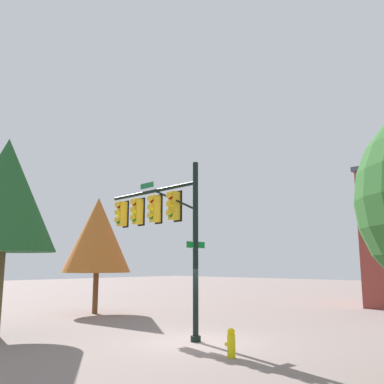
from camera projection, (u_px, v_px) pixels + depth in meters
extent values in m
plane|color=gray|center=(196.00, 342.00, 14.59)|extent=(120.00, 120.00, 0.00)
cylinder|color=black|center=(196.00, 249.00, 15.14)|extent=(0.20, 0.20, 6.43)
cylinder|color=black|center=(196.00, 339.00, 14.61)|extent=(0.36, 0.36, 0.20)
cylinder|color=black|center=(151.00, 192.00, 17.52)|extent=(5.42, 0.58, 0.14)
cylinder|color=black|center=(174.00, 200.00, 16.35)|extent=(2.47, 0.28, 1.07)
cube|color=yellow|center=(174.00, 206.00, 16.30)|extent=(0.34, 0.38, 1.10)
cube|color=black|center=(178.00, 206.00, 16.44)|extent=(0.44, 0.06, 1.22)
sphere|color=maroon|center=(170.00, 197.00, 16.22)|extent=(0.22, 0.22, 0.22)
cylinder|color=yellow|center=(169.00, 195.00, 16.19)|extent=(0.24, 0.15, 0.23)
sphere|color=#FFFC14|center=(170.00, 205.00, 16.16)|extent=(0.22, 0.22, 0.22)
cylinder|color=yellow|center=(169.00, 204.00, 16.13)|extent=(0.24, 0.15, 0.23)
sphere|color=#0B621E|center=(170.00, 214.00, 16.11)|extent=(0.22, 0.22, 0.22)
cylinder|color=yellow|center=(169.00, 213.00, 16.07)|extent=(0.24, 0.15, 0.23)
cube|color=yellow|center=(155.00, 209.00, 17.17)|extent=(0.34, 0.38, 1.10)
cube|color=black|center=(159.00, 209.00, 17.31)|extent=(0.44, 0.07, 1.22)
sphere|color=maroon|center=(151.00, 200.00, 17.09)|extent=(0.22, 0.22, 0.22)
cylinder|color=yellow|center=(150.00, 199.00, 17.06)|extent=(0.24, 0.16, 0.23)
sphere|color=#FFFC14|center=(151.00, 208.00, 17.04)|extent=(0.22, 0.22, 0.22)
cylinder|color=yellow|center=(150.00, 207.00, 17.00)|extent=(0.24, 0.16, 0.23)
sphere|color=#0B621E|center=(151.00, 217.00, 16.98)|extent=(0.22, 0.22, 0.22)
cylinder|color=yellow|center=(150.00, 215.00, 16.95)|extent=(0.24, 0.16, 0.23)
cube|color=yellow|center=(138.00, 211.00, 18.04)|extent=(0.34, 0.38, 1.10)
cube|color=black|center=(142.00, 212.00, 18.18)|extent=(0.44, 0.06, 1.22)
sphere|color=maroon|center=(134.00, 203.00, 17.96)|extent=(0.22, 0.22, 0.22)
cylinder|color=yellow|center=(133.00, 202.00, 17.93)|extent=(0.24, 0.15, 0.23)
sphere|color=#FFFC14|center=(134.00, 211.00, 17.90)|extent=(0.22, 0.22, 0.22)
cylinder|color=yellow|center=(133.00, 210.00, 17.87)|extent=(0.24, 0.15, 0.23)
sphere|color=#0B621E|center=(134.00, 219.00, 17.85)|extent=(0.22, 0.22, 0.22)
cylinder|color=yellow|center=(133.00, 218.00, 17.81)|extent=(0.24, 0.15, 0.23)
cube|color=yellow|center=(122.00, 214.00, 18.91)|extent=(0.35, 0.39, 1.10)
cube|color=black|center=(126.00, 214.00, 19.04)|extent=(0.44, 0.08, 1.22)
sphere|color=maroon|center=(119.00, 206.00, 18.84)|extent=(0.22, 0.22, 0.22)
cylinder|color=yellow|center=(117.00, 205.00, 18.81)|extent=(0.24, 0.16, 0.23)
sphere|color=#FFFC14|center=(118.00, 214.00, 18.78)|extent=(0.22, 0.22, 0.22)
cylinder|color=yellow|center=(117.00, 212.00, 18.75)|extent=(0.24, 0.16, 0.23)
sphere|color=#0B621E|center=(118.00, 221.00, 18.72)|extent=(0.22, 0.22, 0.22)
cylinder|color=yellow|center=(117.00, 220.00, 18.69)|extent=(0.24, 0.16, 0.23)
cube|color=white|center=(147.00, 186.00, 17.76)|extent=(0.94, 0.10, 0.26)
cube|color=#176D36|center=(147.00, 186.00, 17.76)|extent=(0.90, 0.10, 0.22)
cube|color=white|center=(196.00, 245.00, 15.17)|extent=(0.10, 0.94, 0.26)
cube|color=#086C24|center=(196.00, 245.00, 15.17)|extent=(0.10, 0.90, 0.22)
cylinder|color=yellow|center=(231.00, 346.00, 12.16)|extent=(0.24, 0.24, 0.65)
sphere|color=yellow|center=(231.00, 332.00, 12.22)|extent=(0.22, 0.22, 0.22)
cylinder|color=yellow|center=(227.00, 344.00, 12.26)|extent=(0.12, 0.10, 0.10)
cylinder|color=brown|center=(95.00, 293.00, 23.14)|extent=(0.30, 0.30, 2.22)
cone|color=#B16026|center=(98.00, 235.00, 23.68)|extent=(3.79, 3.79, 4.21)
cone|color=#205427|center=(5.00, 194.00, 16.52)|extent=(4.08, 4.08, 4.53)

